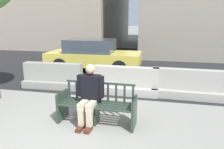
{
  "coord_description": "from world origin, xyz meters",
  "views": [
    {
      "loc": [
        1.78,
        -3.22,
        2.2
      ],
      "look_at": [
        0.48,
        2.53,
        0.75
      ],
      "focal_mm": 35.0,
      "sensor_mm": 36.0,
      "label": 1
    }
  ],
  "objects": [
    {
      "name": "jersey_barrier_left",
      "position": [
        -1.74,
        3.3,
        0.34
      ],
      "size": [
        2.02,
        0.75,
        0.84
      ],
      "color": "gray",
      "rests_on": "ground"
    },
    {
      "name": "street_asphalt",
      "position": [
        0.0,
        8.7,
        0.0
      ],
      "size": [
        120.0,
        12.0,
        0.01
      ],
      "primitive_type": "cube",
      "color": "black",
      "rests_on": "ground"
    },
    {
      "name": "car_taxi_near",
      "position": [
        -1.25,
        6.22,
        0.7
      ],
      "size": [
        4.24,
        2.0,
        1.4
      ],
      "color": "#DBC64C",
      "rests_on": "ground"
    },
    {
      "name": "ground_plane",
      "position": [
        0.0,
        0.0,
        0.0
      ],
      "size": [
        200.0,
        200.0,
        0.0
      ],
      "primitive_type": "plane",
      "color": "gray"
    },
    {
      "name": "jersey_barrier_centre",
      "position": [
        0.75,
        3.23,
        0.34
      ],
      "size": [
        2.01,
        0.71,
        0.84
      ],
      "color": "#ADA89E",
      "rests_on": "ground"
    },
    {
      "name": "jersey_barrier_right",
      "position": [
        2.57,
        3.27,
        0.34
      ],
      "size": [
        2.02,
        0.73,
        0.84
      ],
      "color": "#9E998E",
      "rests_on": "ground"
    },
    {
      "name": "seated_person",
      "position": [
        0.33,
        1.0,
        0.69
      ],
      "size": [
        0.58,
        0.73,
        1.31
      ],
      "color": "black",
      "rests_on": "ground"
    },
    {
      "name": "street_bench",
      "position": [
        0.48,
        1.06,
        0.4
      ],
      "size": [
        1.7,
        0.58,
        0.88
      ],
      "color": "#28382D",
      "rests_on": "ground"
    }
  ]
}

